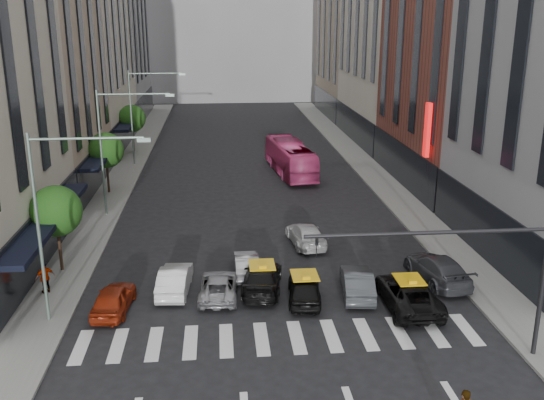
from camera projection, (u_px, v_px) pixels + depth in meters
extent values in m
plane|color=black|center=(287.00, 355.00, 26.06)|extent=(160.00, 160.00, 0.00)
cube|color=slate|center=(120.00, 180.00, 53.65)|extent=(3.00, 96.00, 0.15)
cube|color=slate|center=(375.00, 175.00, 55.61)|extent=(3.00, 96.00, 0.15)
cube|color=tan|center=(35.00, 43.00, 47.81)|extent=(8.00, 16.00, 24.00)
cube|color=gray|center=(110.00, 9.00, 82.21)|extent=(8.00, 18.00, 30.00)
cube|color=brown|center=(458.00, 29.00, 49.47)|extent=(8.00, 18.00, 26.00)
cube|color=tan|center=(355.00, 16.00, 85.40)|extent=(8.00, 18.00, 28.00)
cylinder|color=black|center=(59.00, 244.00, 34.08)|extent=(0.18, 0.18, 3.15)
sphere|color=#1D4212|center=(56.00, 211.00, 33.52)|extent=(2.88, 2.88, 2.88)
cylinder|color=black|center=(108.00, 174.00, 49.33)|extent=(0.18, 0.18, 3.15)
sphere|color=#1D4212|center=(106.00, 150.00, 48.77)|extent=(2.88, 2.88, 2.88)
cylinder|color=black|center=(133.00, 136.00, 64.58)|extent=(0.18, 0.18, 3.15)
sphere|color=#1D4212|center=(132.00, 118.00, 64.02)|extent=(2.88, 2.88, 2.88)
cylinder|color=gray|center=(39.00, 230.00, 27.58)|extent=(0.16, 0.16, 9.00)
cylinder|color=gray|center=(86.00, 138.00, 26.58)|extent=(5.00, 0.12, 0.12)
cube|color=gray|center=(144.00, 140.00, 26.82)|extent=(0.60, 0.25, 0.18)
cylinder|color=gray|center=(102.00, 154.00, 42.83)|extent=(0.16, 0.16, 9.00)
cylinder|color=gray|center=(133.00, 94.00, 41.83)|extent=(5.00, 0.12, 0.12)
cube|color=gray|center=(170.00, 95.00, 42.07)|extent=(0.60, 0.25, 0.18)
cylinder|color=gray|center=(131.00, 118.00, 58.08)|extent=(0.16, 0.16, 9.00)
cylinder|color=gray|center=(155.00, 73.00, 57.08)|extent=(5.00, 0.12, 0.12)
cube|color=gray|center=(182.00, 74.00, 57.32)|extent=(0.60, 0.25, 0.18)
cylinder|color=black|center=(542.00, 293.00, 25.13)|extent=(0.20, 0.20, 6.00)
cylinder|color=black|center=(429.00, 233.00, 23.89)|extent=(10.00, 0.16, 0.16)
imported|color=black|center=(317.00, 248.00, 23.65)|extent=(0.13, 0.16, 0.80)
cube|color=red|center=(427.00, 130.00, 44.46)|extent=(0.30, 0.70, 4.00)
imported|color=maroon|center=(113.00, 299.00, 29.78)|extent=(1.97, 4.12, 1.36)
imported|color=silver|center=(175.00, 279.00, 31.91)|extent=(1.80, 4.40, 1.42)
imported|color=gray|center=(219.00, 286.00, 31.42)|extent=(2.20, 4.38, 1.19)
imported|color=black|center=(262.00, 278.00, 32.10)|extent=(2.64, 5.14, 1.43)
imported|color=black|center=(304.00, 288.00, 30.91)|extent=(2.07, 4.22, 1.39)
imported|color=#373A3E|center=(357.00, 282.00, 31.55)|extent=(2.03, 4.50, 1.43)
imported|color=black|center=(408.00, 293.00, 30.22)|extent=(2.50, 5.34, 1.48)
imported|color=#38393F|center=(437.00, 269.00, 33.15)|extent=(2.76, 5.40, 1.50)
imported|color=#A8A7AD|center=(247.00, 264.00, 34.09)|extent=(1.38, 3.80, 1.25)
imported|color=#BDBDBD|center=(306.00, 234.00, 38.57)|extent=(2.38, 4.85, 1.36)
imported|color=#CB3B77|center=(290.00, 158.00, 55.70)|extent=(3.80, 11.08, 3.02)
imported|color=gray|center=(465.00, 398.00, 20.28)|extent=(0.75, 0.60, 1.79)
imported|color=gray|center=(45.00, 277.00, 31.41)|extent=(1.07, 0.94, 1.73)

